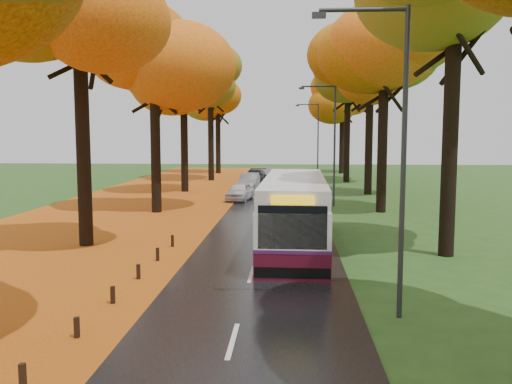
# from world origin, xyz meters

# --- Properties ---
(road) EXTENTS (6.50, 90.00, 0.04)m
(road) POSITION_xyz_m (0.00, 25.00, 0.02)
(road) COLOR black
(road) RESTS_ON ground
(centre_line) EXTENTS (0.12, 90.00, 0.01)m
(centre_line) POSITION_xyz_m (0.00, 25.00, 0.04)
(centre_line) COLOR silver
(centre_line) RESTS_ON road
(leaf_verge) EXTENTS (12.00, 90.00, 0.02)m
(leaf_verge) POSITION_xyz_m (-9.00, 25.00, 0.01)
(leaf_verge) COLOR #86350C
(leaf_verge) RESTS_ON ground
(leaf_drift) EXTENTS (0.90, 90.00, 0.01)m
(leaf_drift) POSITION_xyz_m (-3.05, 25.00, 0.04)
(leaf_drift) COLOR orange
(leaf_drift) RESTS_ON road
(trees_left) EXTENTS (9.20, 74.00, 13.88)m
(trees_left) POSITION_xyz_m (-7.18, 27.06, 9.53)
(trees_left) COLOR black
(trees_left) RESTS_ON ground
(trees_right) EXTENTS (9.30, 74.20, 13.96)m
(trees_right) POSITION_xyz_m (7.19, 26.91, 9.69)
(trees_right) COLOR black
(trees_right) RESTS_ON ground
(bollard_row) EXTENTS (0.11, 23.51, 0.52)m
(bollard_row) POSITION_xyz_m (-3.70, 4.70, 0.26)
(bollard_row) COLOR black
(bollard_row) RESTS_ON ground
(streetlamp_near) EXTENTS (2.45, 0.18, 8.00)m
(streetlamp_near) POSITION_xyz_m (3.95, 8.00, 4.71)
(streetlamp_near) COLOR #333538
(streetlamp_near) RESTS_ON ground
(streetlamp_mid) EXTENTS (2.45, 0.18, 8.00)m
(streetlamp_mid) POSITION_xyz_m (3.95, 30.00, 4.71)
(streetlamp_mid) COLOR #333538
(streetlamp_mid) RESTS_ON ground
(streetlamp_far) EXTENTS (2.45, 0.18, 8.00)m
(streetlamp_far) POSITION_xyz_m (3.95, 52.00, 4.71)
(streetlamp_far) COLOR #333538
(streetlamp_far) RESTS_ON ground
(bus) EXTENTS (2.76, 11.22, 2.94)m
(bus) POSITION_xyz_m (1.49, 16.69, 1.58)
(bus) COLOR #4E0C1E
(bus) RESTS_ON road
(car_white) EXTENTS (2.09, 3.93, 1.27)m
(car_white) POSITION_xyz_m (-2.33, 32.57, 0.68)
(car_white) COLOR silver
(car_white) RESTS_ON road
(car_silver) EXTENTS (1.64, 4.38, 1.43)m
(car_silver) POSITION_xyz_m (-2.22, 39.86, 0.75)
(car_silver) COLOR gray
(car_silver) RESTS_ON road
(car_dark) EXTENTS (2.31, 4.78, 1.34)m
(car_dark) POSITION_xyz_m (-2.15, 46.45, 0.71)
(car_dark) COLOR black
(car_dark) RESTS_ON road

